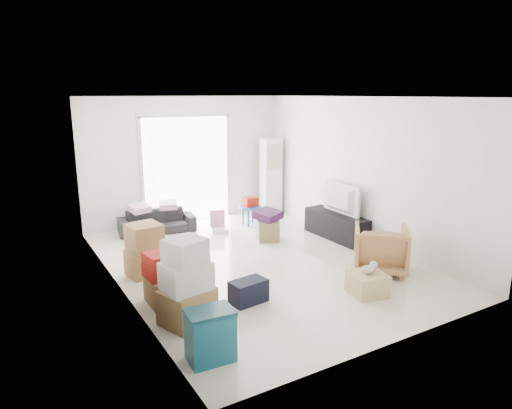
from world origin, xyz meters
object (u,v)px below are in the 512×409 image
Objects in this scene: armchair at (381,247)px; kids_table at (250,205)px; ottoman at (268,230)px; tv_console at (336,226)px; television at (337,210)px; storage_bins at (210,335)px; ac_tower at (271,176)px; sofa at (157,218)px; wood_crate at (368,284)px.

armchair is 3.35m from kids_table.
tv_console is at bearing -24.40° from ottoman.
television reaches higher than tv_console.
armchair reaches higher than storage_bins.
television reaches higher than ottoman.
television is at bearing 33.67° from storage_bins.
ac_tower is 1.15× the size of sofa.
wood_crate is (-1.26, -4.54, -0.72)m from ac_tower.
ottoman is 1.12m from kids_table.
storage_bins is 0.93× the size of kids_table.
wood_crate is (-0.32, -3.86, -0.28)m from kids_table.
kids_table is (1.90, -0.53, 0.14)m from sofa.
armchair reaches higher than kids_table.
tv_console is at bearing -88.76° from ac_tower.
storage_bins is at bearing -124.52° from kids_table.
kids_table is at bearing -6.60° from sofa.
sofa reaches higher than tv_console.
sofa is at bearing 109.76° from wood_crate.
ac_tower is at bearing 51.88° from storage_bins.
armchair is (-0.54, -1.69, 0.16)m from tv_console.
armchair is 2.06× the size of ottoman.
tv_console is 1.80× the size of armchair.
storage_bins is 2.62m from wood_crate.
storage_bins is at bearing 125.48° from television.
television is 2.62m from wood_crate.
storage_bins reaches higher than tv_console.
television is 2.18× the size of wood_crate.
ac_tower is at bearing 12.05° from sofa.
ac_tower is 2.90m from sofa.
sofa is 1.97m from kids_table.
ac_tower is at bearing 91.24° from tv_console.
ac_tower is 3.73× the size of wood_crate.
sofa is at bearing 143.23° from tv_console.
wood_crate is at bearing 151.36° from television.
armchair is (-0.54, -1.69, -0.15)m from television.
ottoman is at bearing 88.16° from wood_crate.
tv_console is 4.69m from storage_bins.
sofa is at bearing 136.09° from ottoman.
ac_tower reaches higher than wood_crate.
storage_bins is at bearing -128.12° from ac_tower.
sofa is (-2.89, 2.16, 0.05)m from tv_console.
storage_bins is 1.44× the size of ottoman.
tv_console is 1.44× the size of television.
television reaches higher than storage_bins.
kids_table is 3.88m from wood_crate.
ac_tower is at bearing -55.40° from armchair.
tv_console is at bearing 1.82° from television.
sofa reaches higher than wood_crate.
sofa is 2.48× the size of kids_table.
wood_crate is (-0.09, -2.79, -0.04)m from ottoman.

